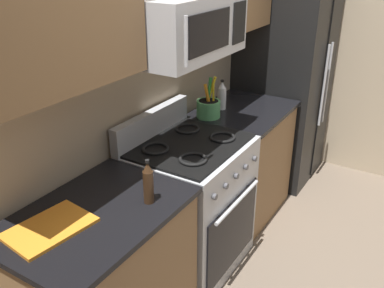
{
  "coord_description": "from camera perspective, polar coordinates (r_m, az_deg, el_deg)",
  "views": [
    {
      "loc": [
        -2.05,
        -0.63,
        2.06
      ],
      "look_at": [
        -0.18,
        0.51,
        1.03
      ],
      "focal_mm": 39.72,
      "sensor_mm": 36.0,
      "label": 1
    }
  ],
  "objects": [
    {
      "name": "wall_back",
      "position": [
        2.75,
        -7.33,
        8.9
      ],
      "size": [
        8.0,
        0.1,
        2.6
      ],
      "primitive_type": "cube",
      "color": "tan",
      "rests_on": "ground"
    },
    {
      "name": "counter_left",
      "position": [
        2.37,
        -11.78,
        -18.01
      ],
      "size": [
        0.93,
        0.64,
        0.91
      ],
      "color": "olive",
      "rests_on": "ground"
    },
    {
      "name": "range_oven",
      "position": [
        2.89,
        -0.31,
        -8.14
      ],
      "size": [
        0.76,
        0.68,
        1.09
      ],
      "color": "#B2B5BA",
      "rests_on": "ground"
    },
    {
      "name": "counter_right",
      "position": [
        3.51,
        6.61,
        -2.23
      ],
      "size": [
        0.82,
        0.64,
        0.91
      ],
      "color": "olive",
      "rests_on": "ground"
    },
    {
      "name": "refrigerator",
      "position": [
        4.04,
        12.13,
        7.98
      ],
      "size": [
        0.77,
        0.75,
        1.81
      ],
      "color": "black",
      "rests_on": "ground"
    },
    {
      "name": "wall_right",
      "position": [
        4.26,
        23.06,
        12.91
      ],
      "size": [
        0.1,
        8.0,
        2.6
      ],
      "primitive_type": "cube",
      "color": "tan",
      "rests_on": "ground"
    },
    {
      "name": "microwave",
      "position": [
        2.47,
        -0.94,
        15.5
      ],
      "size": [
        0.78,
        0.44,
        0.34
      ],
      "color": "#B2B5BA"
    },
    {
      "name": "upper_cabinets_left",
      "position": [
        1.89,
        -19.68,
        16.85
      ],
      "size": [
        0.92,
        0.34,
        0.67
      ],
      "color": "olive"
    },
    {
      "name": "utensil_crock",
      "position": [
        3.12,
        2.22,
        4.9
      ],
      "size": [
        0.17,
        0.17,
        0.31
      ],
      "color": "#59AD66",
      "rests_on": "counter_right"
    },
    {
      "name": "cutting_board",
      "position": [
        2.03,
        -18.56,
        -10.63
      ],
      "size": [
        0.39,
        0.29,
        0.02
      ],
      "primitive_type": "cube",
      "rotation": [
        0.0,
        0.0,
        -0.12
      ],
      "color": "orange",
      "rests_on": "counter_left"
    },
    {
      "name": "bottle_vinegar",
      "position": [
        3.28,
        4.02,
        6.48
      ],
      "size": [
        0.07,
        0.07,
        0.23
      ],
      "color": "silver",
      "rests_on": "counter_right"
    },
    {
      "name": "bottle_soy",
      "position": [
        2.07,
        -5.89,
        -5.25
      ],
      "size": [
        0.05,
        0.05,
        0.23
      ],
      "color": "#382314",
      "rests_on": "counter_left"
    }
  ]
}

